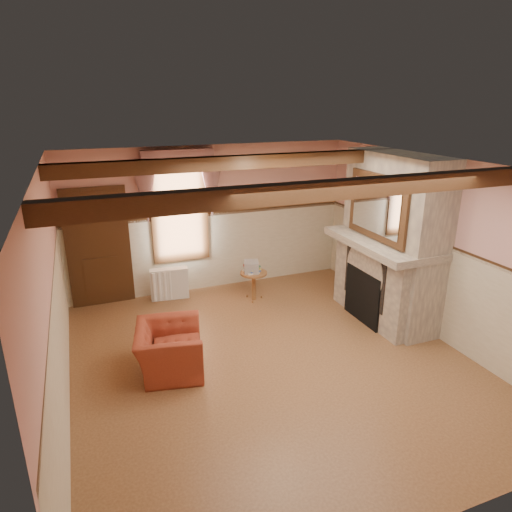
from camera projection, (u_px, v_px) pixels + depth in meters
name	position (u px, v px, depth m)	size (l,w,h in m)	color
floor	(271.00, 360.00, 6.62)	(5.50, 6.00, 0.01)	brown
ceiling	(273.00, 166.00, 5.70)	(5.50, 6.00, 0.01)	silver
wall_back	(211.00, 219.00, 8.80)	(5.50, 0.02, 2.80)	#DC9F98
wall_front	(426.00, 399.00, 3.52)	(5.50, 0.02, 2.80)	#DC9F98
wall_left	(52.00, 302.00, 5.21)	(0.02, 6.00, 2.80)	#DC9F98
wall_right	(434.00, 247.00, 7.11)	(0.02, 6.00, 2.80)	#DC9F98
wainscot	(272.00, 314.00, 6.37)	(5.50, 6.00, 1.50)	beige
chair_rail	(272.00, 263.00, 6.13)	(5.50, 6.00, 0.08)	black
firebox	(366.00, 296.00, 7.69)	(0.20, 0.95, 0.90)	black
armchair	(169.00, 349.00, 6.28)	(1.01, 0.88, 0.66)	maroon
side_table	(254.00, 286.00, 8.54)	(0.50, 0.50, 0.55)	brown
book_stack	(251.00, 267.00, 8.44)	(0.26, 0.32, 0.20)	#B7AD8C
radiator	(169.00, 284.00, 8.57)	(0.70, 0.18, 0.60)	silver
bowl	(389.00, 239.00, 7.33)	(0.35, 0.35, 0.08)	brown
mantel_clock	(361.00, 223.00, 8.02)	(0.14, 0.24, 0.20)	#30200D
oil_lamp	(363.00, 222.00, 7.95)	(0.11, 0.11, 0.28)	#BB8934
candle_red	(411.00, 246.00, 6.86)	(0.06, 0.06, 0.16)	#B03015
jar_yellow	(393.00, 239.00, 7.23)	(0.06, 0.06, 0.12)	gold
fireplace	(392.00, 239.00, 7.53)	(0.85, 2.00, 2.80)	gray
mantel	(383.00, 243.00, 7.48)	(1.05, 2.05, 0.12)	gray
overmantel_mirror	(377.00, 207.00, 7.21)	(0.06, 1.44, 1.04)	silver
door	(99.00, 249.00, 8.13)	(1.10, 0.10, 2.10)	black
window	(179.00, 209.00, 8.48)	(1.06, 0.08, 2.02)	white
window_drapes	(179.00, 178.00, 8.21)	(1.30, 0.14, 1.40)	gray
ceiling_beam_front	(320.00, 191.00, 4.68)	(5.50, 0.18, 0.20)	black
ceiling_beam_back	(241.00, 162.00, 6.79)	(5.50, 0.18, 0.20)	black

